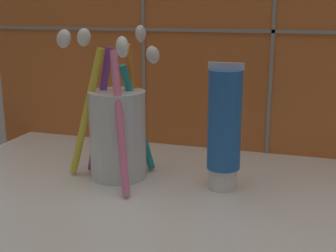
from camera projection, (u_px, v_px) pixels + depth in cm
name	position (u px, v px, depth cm)	size (l,w,h in cm)	color
sink_counter	(231.00, 210.00, 51.43)	(75.61, 38.69, 2.00)	silver
toothbrush_cup	(117.00, 129.00, 57.28)	(12.19, 15.17, 18.60)	silver
toothpaste_tube	(224.00, 128.00, 53.12)	(4.02, 3.83, 14.73)	white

